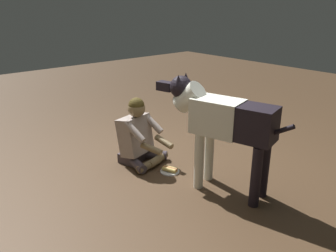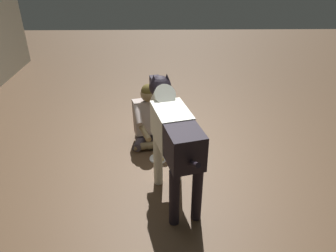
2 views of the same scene
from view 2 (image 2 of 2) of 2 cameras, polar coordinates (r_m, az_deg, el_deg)
ground_plane at (r=4.16m, az=-0.30°, el=-4.96°), size 14.32×14.32×0.00m
person_sitting_on_floor at (r=4.27m, az=-3.35°, el=1.31°), size 0.70×0.58×0.83m
large_dog at (r=3.12m, az=0.91°, el=-1.00°), size 1.47×0.54×1.19m
hot_dog_on_plate at (r=4.04m, az=-1.75°, el=-5.63°), size 0.23×0.23×0.06m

